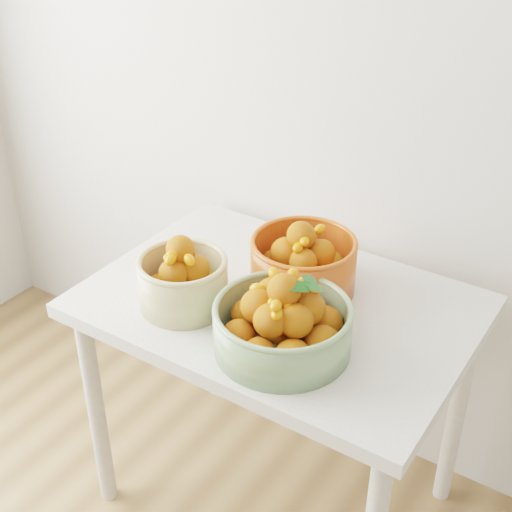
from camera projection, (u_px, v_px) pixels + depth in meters
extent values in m
cube|color=silver|center=(279.00, 307.00, 1.89)|extent=(1.00, 0.70, 0.04)
cylinder|color=silver|center=(97.00, 412.00, 2.08)|extent=(0.05, 0.05, 0.71)
cylinder|color=silver|center=(214.00, 314.00, 2.49)|extent=(0.05, 0.05, 0.71)
cylinder|color=silver|center=(457.00, 411.00, 2.08)|extent=(0.05, 0.05, 0.71)
cylinder|color=tan|center=(183.00, 283.00, 1.83)|extent=(0.29, 0.29, 0.13)
torus|color=tan|center=(182.00, 262.00, 1.79)|extent=(0.29, 0.29, 0.02)
sphere|color=#D1660C|center=(201.00, 295.00, 1.80)|extent=(0.08, 0.08, 0.08)
sphere|color=#D1660C|center=(202.00, 280.00, 1.86)|extent=(0.07, 0.07, 0.07)
sphere|color=orange|center=(178.00, 276.00, 1.88)|extent=(0.07, 0.07, 0.07)
sphere|color=orange|center=(161.00, 288.00, 1.83)|extent=(0.08, 0.08, 0.08)
sphere|color=orange|center=(175.00, 300.00, 1.78)|extent=(0.08, 0.08, 0.08)
sphere|color=orange|center=(184.00, 288.00, 1.83)|extent=(0.08, 0.08, 0.08)
sphere|color=orange|center=(195.00, 268.00, 1.80)|extent=(0.08, 0.08, 0.08)
sphere|color=orange|center=(179.00, 262.00, 1.83)|extent=(0.08, 0.08, 0.08)
sphere|color=orange|center=(174.00, 274.00, 1.78)|extent=(0.08, 0.08, 0.08)
sphere|color=orange|center=(180.00, 249.00, 1.78)|extent=(0.07, 0.07, 0.07)
ellipsoid|color=orange|center=(171.00, 260.00, 1.74)|extent=(0.03, 0.04, 0.04)
ellipsoid|color=orange|center=(173.00, 255.00, 1.75)|extent=(0.03, 0.04, 0.04)
ellipsoid|color=orange|center=(179.00, 244.00, 1.79)|extent=(0.05, 0.05, 0.04)
ellipsoid|color=orange|center=(170.00, 257.00, 1.75)|extent=(0.03, 0.04, 0.03)
ellipsoid|color=orange|center=(189.00, 260.00, 1.74)|extent=(0.05, 0.04, 0.04)
cylinder|color=gray|center=(282.00, 329.00, 1.67)|extent=(0.40, 0.40, 0.11)
torus|color=gray|center=(283.00, 309.00, 1.64)|extent=(0.41, 0.41, 0.02)
sphere|color=orange|center=(322.00, 344.00, 1.63)|extent=(0.09, 0.09, 0.09)
sphere|color=orange|center=(325.00, 324.00, 1.70)|extent=(0.09, 0.09, 0.09)
sphere|color=orange|center=(305.00, 308.00, 1.75)|extent=(0.09, 0.09, 0.09)
sphere|color=orange|center=(273.00, 305.00, 1.76)|extent=(0.08, 0.08, 0.08)
sphere|color=orange|center=(247.00, 314.00, 1.73)|extent=(0.08, 0.08, 0.08)
sphere|color=orange|center=(239.00, 336.00, 1.66)|extent=(0.08, 0.08, 0.08)
sphere|color=orange|center=(259.00, 354.00, 1.60)|extent=(0.08, 0.08, 0.08)
sphere|color=orange|center=(293.00, 358.00, 1.59)|extent=(0.09, 0.09, 0.09)
sphere|color=orange|center=(282.00, 330.00, 1.68)|extent=(0.08, 0.08, 0.08)
sphere|color=orange|center=(308.00, 308.00, 1.64)|extent=(0.08, 0.08, 0.08)
sphere|color=orange|center=(298.00, 297.00, 1.68)|extent=(0.09, 0.09, 0.09)
sphere|color=orange|center=(273.00, 295.00, 1.69)|extent=(0.08, 0.08, 0.08)
sphere|color=orange|center=(258.00, 306.00, 1.65)|extent=(0.08, 0.08, 0.08)
sphere|color=orange|center=(271.00, 321.00, 1.60)|extent=(0.08, 0.08, 0.08)
sphere|color=orange|center=(296.00, 321.00, 1.60)|extent=(0.08, 0.08, 0.08)
sphere|color=orange|center=(284.00, 290.00, 1.61)|extent=(0.08, 0.08, 0.08)
ellipsoid|color=orange|center=(257.00, 288.00, 1.66)|extent=(0.05, 0.03, 0.04)
ellipsoid|color=orange|center=(303.00, 282.00, 1.64)|extent=(0.04, 0.05, 0.03)
ellipsoid|color=orange|center=(273.00, 273.00, 1.68)|extent=(0.05, 0.05, 0.03)
ellipsoid|color=orange|center=(274.00, 301.00, 1.60)|extent=(0.04, 0.05, 0.04)
ellipsoid|color=orange|center=(314.00, 288.00, 1.63)|extent=(0.05, 0.05, 0.04)
ellipsoid|color=orange|center=(277.00, 314.00, 1.56)|extent=(0.04, 0.05, 0.03)
ellipsoid|color=orange|center=(285.00, 287.00, 1.61)|extent=(0.05, 0.04, 0.04)
ellipsoid|color=orange|center=(286.00, 302.00, 1.60)|extent=(0.05, 0.05, 0.04)
ellipsoid|color=orange|center=(276.00, 306.00, 1.55)|extent=(0.04, 0.05, 0.03)
ellipsoid|color=orange|center=(293.00, 274.00, 1.66)|extent=(0.04, 0.04, 0.03)
ellipsoid|color=orange|center=(284.00, 285.00, 1.61)|extent=(0.03, 0.04, 0.04)
ellipsoid|color=orange|center=(283.00, 290.00, 1.59)|extent=(0.05, 0.05, 0.03)
cylinder|color=#D24616|center=(303.00, 266.00, 1.88)|extent=(0.34, 0.34, 0.15)
torus|color=#D24616|center=(304.00, 242.00, 1.85)|extent=(0.34, 0.34, 0.01)
sphere|color=#D1660C|center=(331.00, 282.00, 1.86)|extent=(0.08, 0.08, 0.08)
sphere|color=#D1660C|center=(329.00, 265.00, 1.93)|extent=(0.08, 0.08, 0.08)
sphere|color=orange|center=(302.00, 256.00, 1.97)|extent=(0.08, 0.08, 0.08)
sphere|color=orange|center=(275.00, 264.00, 1.93)|extent=(0.08, 0.08, 0.08)
sphere|color=orange|center=(275.00, 281.00, 1.86)|extent=(0.08, 0.08, 0.08)
sphere|color=orange|center=(301.00, 290.00, 1.82)|extent=(0.08, 0.08, 0.08)
sphere|color=orange|center=(303.00, 273.00, 1.89)|extent=(0.08, 0.08, 0.08)
sphere|color=orange|center=(321.00, 253.00, 1.86)|extent=(0.08, 0.08, 0.08)
sphere|color=orange|center=(303.00, 244.00, 1.90)|extent=(0.08, 0.08, 0.08)
sphere|color=orange|center=(286.00, 253.00, 1.86)|extent=(0.08, 0.08, 0.08)
sphere|color=orange|center=(303.00, 262.00, 1.82)|extent=(0.07, 0.07, 0.07)
sphere|color=orange|center=(301.00, 235.00, 1.84)|extent=(0.08, 0.08, 0.08)
ellipsoid|color=orange|center=(300.00, 242.00, 1.87)|extent=(0.05, 0.04, 0.03)
ellipsoid|color=orange|center=(304.00, 235.00, 1.85)|extent=(0.04, 0.05, 0.03)
ellipsoid|color=orange|center=(304.00, 241.00, 1.81)|extent=(0.04, 0.05, 0.03)
ellipsoid|color=orange|center=(320.00, 229.00, 1.88)|extent=(0.03, 0.04, 0.03)
ellipsoid|color=orange|center=(288.00, 247.00, 1.86)|extent=(0.05, 0.04, 0.04)
ellipsoid|color=orange|center=(298.00, 248.00, 1.80)|extent=(0.03, 0.04, 0.03)
ellipsoid|color=orange|center=(296.00, 233.00, 1.84)|extent=(0.05, 0.03, 0.04)
ellipsoid|color=orange|center=(301.00, 238.00, 1.83)|extent=(0.03, 0.04, 0.03)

